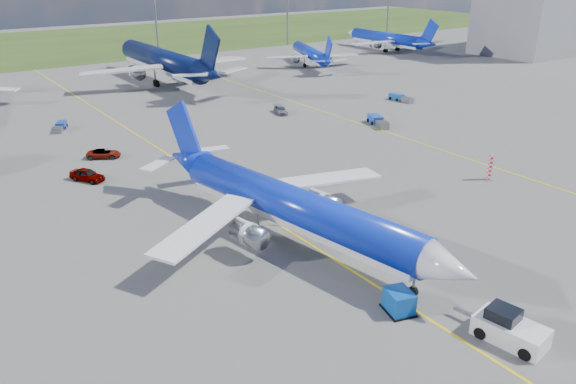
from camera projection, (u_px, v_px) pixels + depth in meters
ground at (367, 280)px, 43.66m from camera, size 400.00×400.00×0.00m
grass_strip at (1, 49)px, 156.84m from camera, size 400.00×80.00×0.01m
taxiway_lines at (204, 176)px, 64.65m from camera, size 60.25×160.00×0.02m
floodlight_masts at (72, 10)px, 127.18m from camera, size 202.20×0.50×22.70m
terminal_building at (551, 1)px, 147.88m from camera, size 42.00×22.00×26.00m
warning_post at (490, 167)px, 62.98m from camera, size 0.50×0.50×3.00m
bg_jet_n at (164, 82)px, 114.18m from camera, size 37.30×48.77×12.71m
bg_jet_ne at (310, 65)px, 132.27m from camera, size 33.18×37.41×8.12m
bg_jet_ene at (385, 51)px, 153.98m from camera, size 27.75×36.08×9.33m
main_airliner at (294, 241)px, 49.67m from camera, size 33.93×41.16×9.69m
pushback_tug at (509, 329)px, 36.47m from camera, size 3.05×6.44×2.14m
uld_container at (399, 301)px, 39.47m from camera, size 2.14×2.43×1.64m
service_car_a at (87, 175)px, 62.99m from camera, size 3.56×4.44×1.42m
service_car_b at (104, 154)px, 70.30m from camera, size 4.52×3.70×1.15m
service_car_c at (281, 110)px, 90.72m from camera, size 2.87×4.34×1.17m
baggage_tug_w at (378, 121)px, 84.40m from camera, size 3.40×5.60×1.23m
baggage_tug_c at (60, 127)px, 82.06m from camera, size 2.86×4.40×0.97m
baggage_tug_e at (400, 98)px, 98.92m from camera, size 1.50×4.86×1.08m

